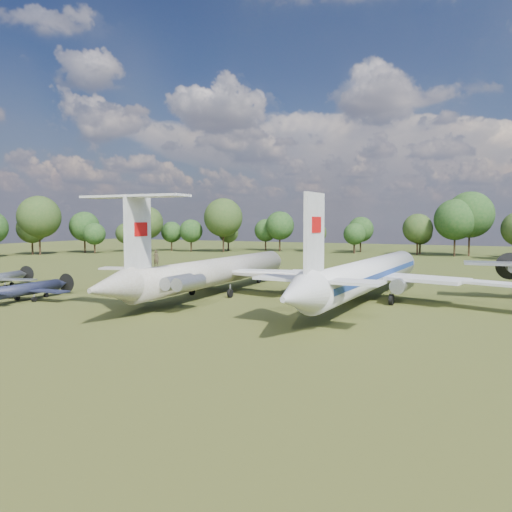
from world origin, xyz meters
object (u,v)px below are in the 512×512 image
at_px(tu104_jet, 368,280).
at_px(il62_airliner, 218,276).
at_px(small_prop_west, 27,292).
at_px(person_on_il62, 156,258).

bearing_deg(tu104_jet, il62_airliner, -169.69).
distance_m(small_prop_west, person_on_il62, 18.01).
distance_m(tu104_jet, small_prop_west, 39.14).
height_order(il62_airliner, small_prop_west, il62_airliner).
bearing_deg(person_on_il62, il62_airliner, -106.60).
height_order(tu104_jet, small_prop_west, tu104_jet).
height_order(il62_airliner, tu104_jet, tu104_jet).
distance_m(il62_airliner, small_prop_west, 22.18).
relative_size(tu104_jet, person_on_il62, 28.61).
xyz_separation_m(il62_airliner, person_on_il62, (0.26, -12.73, 3.13)).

